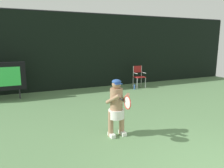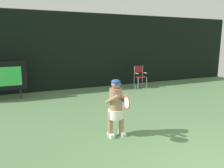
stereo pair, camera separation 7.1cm
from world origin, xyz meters
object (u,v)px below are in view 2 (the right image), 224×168
tennis_racket (126,102)px  water_bottle (135,87)px  tennis_player (116,106)px  umpire_chair (140,75)px

tennis_racket → water_bottle: bearing=40.2°
tennis_player → tennis_racket: tennis_player is taller
water_bottle → tennis_racket: size_ratio=0.44×
water_bottle → umpire_chair: bearing=39.9°
tennis_player → umpire_chair: bearing=53.8°
umpire_chair → tennis_player: tennis_player is taller
umpire_chair → tennis_racket: size_ratio=1.79×
tennis_player → tennis_racket: 0.53m
umpire_chair → tennis_player: size_ratio=0.76×
umpire_chair → water_bottle: umpire_chair is taller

